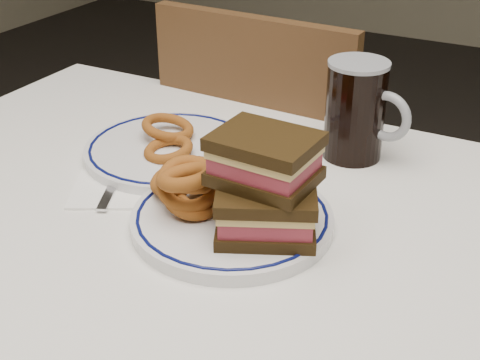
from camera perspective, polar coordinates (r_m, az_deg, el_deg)
The scene contains 10 objects.
dining_table at distance 0.98m, azimuth -0.88°, elevation -9.02°, with size 1.27×0.87×0.75m.
chair_far at distance 1.52m, azimuth 3.15°, elevation -0.67°, with size 0.44×0.44×0.92m.
main_plate at distance 0.91m, azimuth -0.67°, elevation -3.32°, with size 0.28×0.28×0.02m.
reuben_sandwich at distance 0.84m, azimuth 2.18°, elevation -0.44°, with size 0.16×0.14×0.13m.
onion_rings_main at distance 0.91m, azimuth -4.42°, elevation -0.41°, with size 0.13×0.14×0.09m.
ketchup_ramekin at distance 0.97m, azimuth 0.70°, elevation 0.40°, with size 0.05×0.05×0.03m.
beer_mug at distance 1.08m, azimuth 9.96°, elevation 5.92°, with size 0.14×0.10×0.16m.
far_plate at distance 1.10m, azimuth -5.95°, elevation 2.56°, with size 0.28×0.28×0.02m.
onion_rings_far at distance 1.10m, azimuth -6.16°, elevation 3.66°, with size 0.12×0.14×0.05m.
napkin_fork at distance 1.02m, azimuth -10.77°, elevation -0.64°, with size 0.16×0.16×0.01m.
Camera 1 is at (0.38, -0.68, 1.24)m, focal length 50.00 mm.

